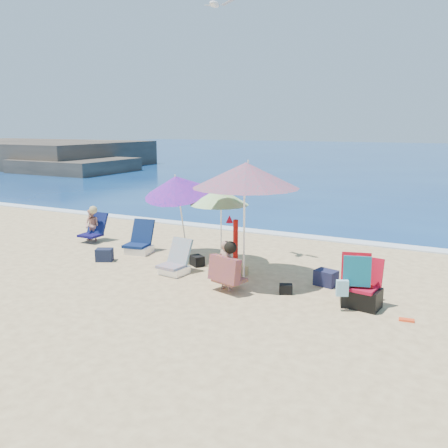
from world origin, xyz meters
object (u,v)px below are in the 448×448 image
at_px(umbrella_blue, 177,185).
at_px(chair_navy, 140,244).
at_px(camp_chair_left, 366,293).
at_px(person_left, 93,225).
at_px(umbrella_turquoise, 246,175).
at_px(camp_chair_right, 355,287).
at_px(umbrella_striped, 219,196).
at_px(seagull, 215,4).
at_px(person_center, 226,267).
at_px(chair_rainbow, 175,265).
at_px(furled_umbrella, 234,243).

bearing_deg(umbrella_blue, chair_navy, -178.47).
xyz_separation_m(camp_chair_left, person_left, (-7.76, 1.66, 0.19)).
height_order(umbrella_turquoise, camp_chair_left, umbrella_turquoise).
xyz_separation_m(umbrella_blue, camp_chair_right, (4.54, -1.25, -1.44)).
distance_m(umbrella_striped, umbrella_blue, 1.13).
bearing_deg(camp_chair_right, umbrella_blue, 164.54).
xyz_separation_m(umbrella_blue, seagull, (0.89, 0.31, 3.99)).
relative_size(person_center, person_left, 1.00).
bearing_deg(umbrella_turquoise, camp_chair_left, -10.84).
bearing_deg(camp_chair_right, person_center, -171.93).
bearing_deg(person_left, seagull, -1.03).
relative_size(umbrella_turquoise, seagull, 3.53).
xyz_separation_m(chair_rainbow, camp_chair_right, (3.92, -0.16, 0.15)).
distance_m(umbrella_turquoise, camp_chair_right, 3.05).
relative_size(furled_umbrella, chair_navy, 1.71).
relative_size(chair_rainbow, camp_chair_right, 0.77).
bearing_deg(person_center, camp_chair_left, 6.92).
distance_m(umbrella_turquoise, camp_chair_left, 3.25).
bearing_deg(umbrella_turquoise, umbrella_striped, 140.81).
distance_m(umbrella_turquoise, person_center, 1.89).
height_order(umbrella_striped, person_left, umbrella_striped).
bearing_deg(person_left, camp_chair_left, -12.08).
distance_m(umbrella_striped, person_left, 4.31).
relative_size(furled_umbrella, chair_rainbow, 1.87).
height_order(camp_chair_left, camp_chair_right, camp_chair_right).
bearing_deg(umbrella_blue, seagull, 19.32).
distance_m(chair_rainbow, person_left, 3.95).
relative_size(umbrella_turquoise, furled_umbrella, 2.04).
xyz_separation_m(umbrella_turquoise, chair_navy, (-3.29, 0.76, -1.98)).
bearing_deg(umbrella_striped, person_left, 175.65).
bearing_deg(seagull, person_center, -57.12).
relative_size(furled_umbrella, person_center, 1.38).
relative_size(umbrella_striped, chair_navy, 2.22).
bearing_deg(camp_chair_right, person_left, 167.81).
height_order(umbrella_striped, umbrella_blue, umbrella_blue).
bearing_deg(camp_chair_right, umbrella_striped, 158.91).
bearing_deg(chair_rainbow, camp_chair_right, -2.30).
bearing_deg(chair_rainbow, umbrella_turquoise, 11.34).
xyz_separation_m(chair_rainbow, person_center, (1.50, -0.50, 0.29)).
height_order(chair_rainbow, camp_chair_right, camp_chair_right).
relative_size(chair_navy, camp_chair_left, 0.92).
bearing_deg(camp_chair_left, camp_chair_right, 172.31).
xyz_separation_m(chair_navy, camp_chair_right, (5.67, -1.22, 0.13)).
xyz_separation_m(person_center, person_left, (-5.15, 1.98, -0.03)).
distance_m(furled_umbrella, camp_chair_left, 2.88).
height_order(umbrella_striped, person_center, umbrella_striped).
distance_m(chair_rainbow, seagull, 5.76).
xyz_separation_m(umbrella_blue, chair_navy, (-1.13, -0.03, -1.57)).
xyz_separation_m(camp_chair_left, seagull, (-3.84, 1.59, 5.51)).
xyz_separation_m(chair_rainbow, seagull, (0.27, 1.41, 5.58)).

